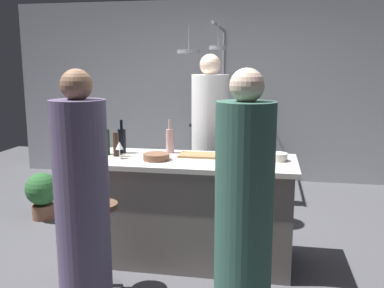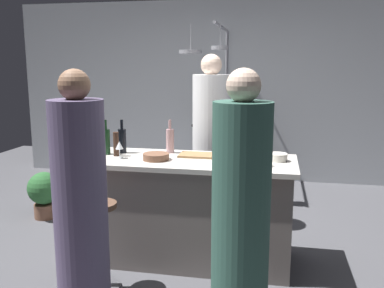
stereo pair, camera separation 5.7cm
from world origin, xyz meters
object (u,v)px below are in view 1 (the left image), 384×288
Objects in this scene: pepper_mill at (116,144)px; potted_plant at (42,193)px; guest_left at (82,207)px; mixing_bowl_blue at (248,157)px; guest_right at (244,218)px; wine_bottle_dark at (122,140)px; bar_stool_left at (102,242)px; mixing_bowl_wooden at (156,157)px; wine_glass_near_left_guest at (231,142)px; wine_glass_by_chef at (119,146)px; cutting_board at (198,155)px; chef at (210,148)px; bar_stool_right at (251,254)px; mixing_bowl_ceramic at (278,157)px; wine_bottle_red at (106,141)px; wine_bottle_rose at (170,140)px; wine_glass_near_right_guest at (267,153)px; stove_range at (221,153)px.

potted_plant is at bearing 148.58° from pepper_mill.
guest_left reaches higher than mixing_bowl_blue.
wine_bottle_dark is (-1.16, 1.12, 0.24)m from guest_right.
bar_stool_left is 3.11× the size of mixing_bowl_wooden.
wine_glass_by_chef is at bearing -158.56° from wine_glass_near_left_guest.
pepper_mill is (-1.16, 0.98, 0.23)m from guest_right.
mixing_bowl_wooden is at bearing 61.26° from bar_stool_left.
potted_plant is 1.46m from wine_bottle_dark.
guest_right is at bearing -67.23° from cutting_board.
chef is at bearing 68.12° from bar_stool_left.
bar_stool_right is at bearing -32.15° from wine_bottle_dark.
guest_right is 1.54m from pepper_mill.
wine_glass_near_left_guest reaches higher than mixing_bowl_ceramic.
wine_glass_near_left_guest is at bearing 15.56° from pepper_mill.
guest_left reaches higher than mixing_bowl_wooden.
pepper_mill is (-0.70, -0.13, 0.10)m from cutting_board.
wine_bottle_red is 1.78× the size of mixing_bowl_blue.
potted_plant is 1.69× the size of wine_bottle_red.
guest_right is 9.62× the size of mixing_bowl_blue.
wine_bottle_rose is 0.33m from mixing_bowl_wooden.
wine_bottle_red is at bearing 107.32° from bar_stool_left.
guest_right is 11.40× the size of wine_glass_near_left_guest.
guest_right is at bearing -0.83° from guest_left.
guest_left is at bearing -76.93° from wine_bottle_red.
wine_bottle_dark reaches higher than cutting_board.
cutting_board is 2.19× the size of wine_glass_near_left_guest.
guest_right is 7.93× the size of pepper_mill.
chef reaches higher than wine_bottle_rose.
mixing_bowl_ceramic is (0.18, 0.68, 0.56)m from bar_stool_right.
bar_stool_left is 2.12× the size of cutting_board.
guest_left reaches higher than pepper_mill.
guest_left is 7.90× the size of pepper_mill.
mixing_bowl_ceramic is at bearing -26.39° from wine_glass_near_left_guest.
wine_bottle_red is 1.41m from wine_glass_near_right_guest.
wine_bottle_red is at bearing -134.16° from chef.
stove_range is 2.51m from mixing_bowl_blue.
potted_plant is 2.66m from wine_glass_near_right_guest.
wine_bottle_red reaches higher than mixing_bowl_blue.
wine_glass_near_right_guest is 1.00× the size of wine_glass_by_chef.
mixing_bowl_blue is at bearing 95.65° from bar_stool_right.
wine_bottle_dark is at bearing 36.80° from wine_bottle_red.
stove_range is 1.62m from chef.
mixing_bowl_wooden reaches higher than potted_plant.
guest_left is 1.07m from wine_bottle_red.
guest_left is 2.13m from potted_plant.
pepper_mill is 0.70× the size of wine_bottle_dark.
wine_bottle_red is at bearing 155.50° from pepper_mill.
wine_bottle_rose is at bearing 161.01° from cutting_board.
wine_bottle_dark reaches higher than wine_glass_near_left_guest.
pepper_mill reaches higher than mixing_bowl_wooden.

